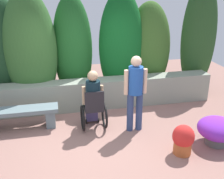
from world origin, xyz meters
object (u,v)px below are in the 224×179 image
object	(u,v)px
stone_bench	(19,115)
person_in_wheelchair	(93,102)
person_standing_companion	(135,89)
flower_pot_purple_near	(217,130)
flower_pot_terracotta_by_wall	(183,139)

from	to	relation	value
stone_bench	person_in_wheelchair	size ratio (longest dim) A/B	1.28
person_standing_companion	flower_pot_purple_near	size ratio (longest dim) A/B	2.10
stone_bench	flower_pot_purple_near	size ratio (longest dim) A/B	2.17
flower_pot_purple_near	flower_pot_terracotta_by_wall	size ratio (longest dim) A/B	1.34
flower_pot_purple_near	flower_pot_terracotta_by_wall	world-z (taller)	flower_pot_terracotta_by_wall
stone_bench	flower_pot_terracotta_by_wall	size ratio (longest dim) A/B	2.91
person_in_wheelchair	person_standing_companion	size ratio (longest dim) A/B	0.81
stone_bench	person_standing_companion	bearing A→B (deg)	-14.20
person_in_wheelchair	flower_pot_purple_near	size ratio (longest dim) A/B	1.70
stone_bench	person_standing_companion	world-z (taller)	person_standing_companion
stone_bench	person_in_wheelchair	bearing A→B (deg)	-11.61
person_in_wheelchair	flower_pot_terracotta_by_wall	bearing A→B (deg)	-33.48
stone_bench	person_standing_companion	size ratio (longest dim) A/B	1.03
flower_pot_purple_near	person_standing_companion	bearing A→B (deg)	148.12
stone_bench	person_in_wheelchair	distance (m)	1.65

